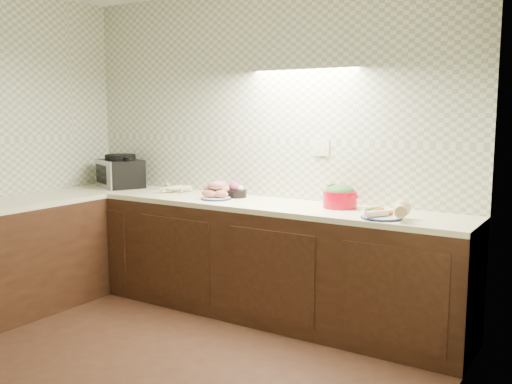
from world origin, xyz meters
The scene contains 8 objects.
room centered at (0.00, 0.00, 1.63)m, with size 3.60×3.60×2.60m.
counter centered at (-0.68, 0.68, 0.45)m, with size 3.60×3.60×0.90m.
toaster_oven centered at (-1.41, 1.57, 1.04)m, with size 0.53×0.48×0.31m.
parsnip_pile centered at (-0.78, 1.52, 0.93)m, with size 0.30×0.31×0.06m.
sweet_potato_plate centered at (-0.21, 1.45, 0.96)m, with size 0.25×0.24×0.15m.
onion_bowl centered at (-0.14, 1.62, 0.95)m, with size 0.17×0.17×0.13m.
dutch_oven centered at (0.80, 1.60, 0.98)m, with size 0.33×0.33×0.17m.
veg_plate centered at (1.26, 1.38, 0.95)m, with size 0.34×0.33×0.13m.
Camera 1 is at (2.48, -2.21, 1.60)m, focal length 40.00 mm.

